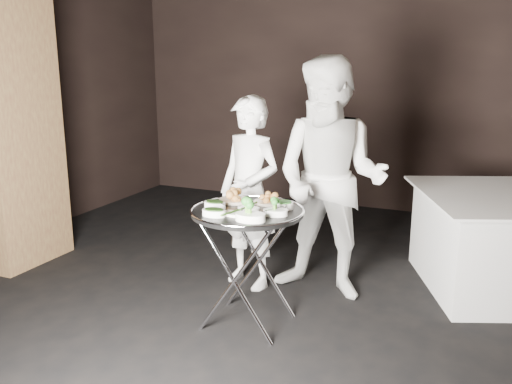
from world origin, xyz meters
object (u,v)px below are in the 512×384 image
at_px(tray_stand, 248,262).
at_px(waiter_right, 330,180).
at_px(serving_tray, 247,211).
at_px(dining_table, 508,242).
at_px(waiter_left, 249,193).

xyz_separation_m(tray_stand, waiter_right, (0.38, 0.73, 0.48)).
height_order(tray_stand, waiter_right, waiter_right).
bearing_deg(serving_tray, waiter_right, 62.78).
bearing_deg(tray_stand, serving_tray, 0.00).
xyz_separation_m(tray_stand, serving_tray, (0.00, 0.00, 0.38)).
relative_size(tray_stand, dining_table, 0.59).
bearing_deg(tray_stand, waiter_left, 113.18).
bearing_deg(tray_stand, waiter_right, 62.78).
height_order(tray_stand, dining_table, tray_stand).
relative_size(waiter_right, dining_table, 1.34).
bearing_deg(serving_tray, dining_table, 39.80).
relative_size(serving_tray, dining_table, 0.56).
relative_size(waiter_left, waiter_right, 0.84).
relative_size(serving_tray, waiter_left, 0.50).
height_order(tray_stand, serving_tray, serving_tray).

